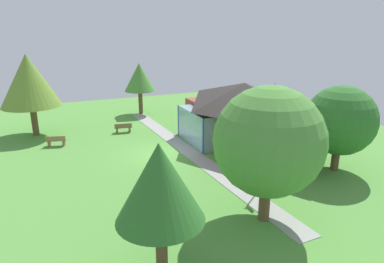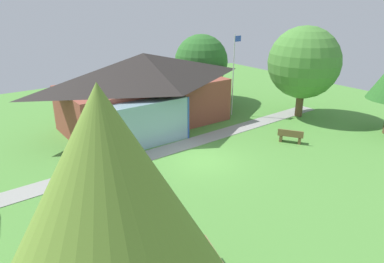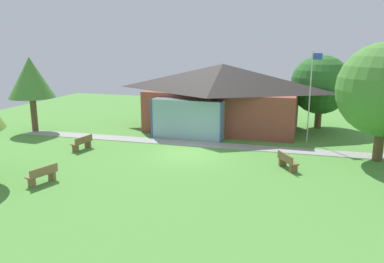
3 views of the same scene
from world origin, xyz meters
TOP-DOWN VIEW (x-y plane):
  - ground_plane at (0.00, 0.00)m, footprint 44.00×44.00m
  - pavilion at (0.34, 6.79)m, footprint 11.76×7.17m
  - footpath at (0.00, 2.26)m, footprint 25.57×2.21m
  - flagpole at (6.65, 4.99)m, footprint 0.64×0.08m
  - bench_front_left at (-4.99, -6.73)m, footprint 0.82×1.56m
  - bench_mid_left at (-6.47, -1.10)m, footprint 0.66×1.55m
  - bench_mid_right at (5.77, -1.19)m, footprint 1.19×1.50m
  - tree_lawn_corner at (-8.66, -8.18)m, footprint 4.82×4.82m
  - tree_east_hedge at (10.46, 1.87)m, footprint 5.08×5.08m
  - tree_far_east at (12.07, -3.85)m, footprint 3.22×3.22m
  - tree_west_hedge at (-12.58, 2.22)m, footprint 3.25×3.25m
  - tree_behind_pavilion_right at (7.30, 9.67)m, footprint 4.41×4.41m

SIDE VIEW (x-z plane):
  - ground_plane at x=0.00m, z-range 0.00..0.00m
  - footpath at x=0.00m, z-range 0.00..0.03m
  - bench_front_left at x=-4.99m, z-range -0.02..0.82m
  - bench_mid_left at x=-6.47m, z-range -0.02..0.82m
  - bench_mid_right at x=5.77m, z-range -0.02..0.82m
  - pavilion at x=0.34m, z-range 0.09..4.98m
  - flagpole at x=6.65m, z-range 0.29..6.20m
  - tree_behind_pavilion_right at x=7.30m, z-range 0.54..6.06m
  - tree_far_east at x=12.07m, z-range 1.10..6.29m
  - tree_west_hedge at x=-12.58m, z-range 1.20..6.62m
  - tree_east_hedge at x=10.46m, z-range 0.70..7.20m
  - tree_lawn_corner at x=-8.66m, z-range 1.27..8.19m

